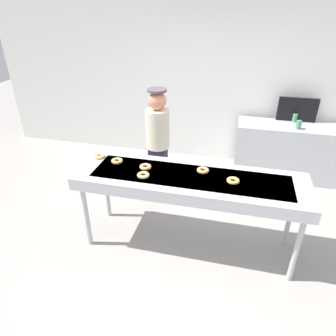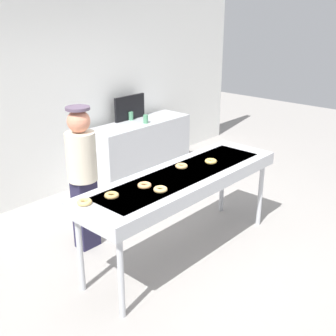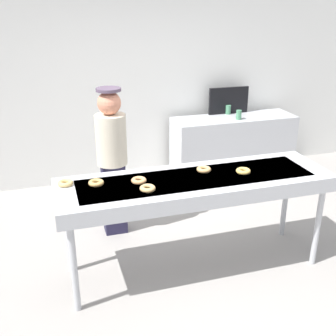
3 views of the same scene
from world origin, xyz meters
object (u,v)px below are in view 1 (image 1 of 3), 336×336
(prep_counter, at_px, (291,152))
(menu_display, at_px, (297,110))
(glazed_donut_4, at_px, (145,167))
(glazed_donut_2, at_px, (203,170))
(paper_cup_0, at_px, (299,125))
(glazed_donut_1, at_px, (233,181))
(fryer_conveyor, at_px, (190,182))
(paper_cup_1, at_px, (295,118))
(worker_baker, at_px, (158,140))
(glazed_donut_3, at_px, (117,161))
(glazed_donut_5, at_px, (99,156))
(glazed_donut_0, at_px, (143,175))

(prep_counter, distance_m, menu_display, 0.67)
(glazed_donut_4, bearing_deg, glazed_donut_2, 6.63)
(paper_cup_0, bearing_deg, glazed_donut_1, -114.81)
(fryer_conveyor, distance_m, glazed_donut_4, 0.52)
(paper_cup_1, relative_size, menu_display, 0.22)
(worker_baker, bearing_deg, glazed_donut_1, 145.21)
(glazed_donut_2, relative_size, glazed_donut_3, 1.00)
(glazed_donut_5, relative_size, paper_cup_1, 1.03)
(menu_display, bearing_deg, paper_cup_0, -89.68)
(worker_baker, distance_m, paper_cup_1, 2.29)
(glazed_donut_3, bearing_deg, glazed_donut_2, 0.88)
(glazed_donut_0, height_order, menu_display, menu_display)
(fryer_conveyor, distance_m, glazed_donut_3, 0.88)
(glazed_donut_3, bearing_deg, glazed_donut_0, -31.05)
(glazed_donut_1, height_order, worker_baker, worker_baker)
(glazed_donut_2, relative_size, glazed_donut_4, 1.00)
(glazed_donut_5, bearing_deg, glazed_donut_2, -2.53)
(glazed_donut_4, distance_m, prep_counter, 2.71)
(glazed_donut_1, distance_m, paper_cup_1, 2.35)
(worker_baker, bearing_deg, paper_cup_0, -147.10)
(glazed_donut_1, bearing_deg, worker_baker, 138.96)
(glazed_donut_0, height_order, glazed_donut_1, same)
(glazed_donut_1, relative_size, glazed_donut_4, 1.00)
(paper_cup_1, bearing_deg, prep_counter, -85.17)
(glazed_donut_5, height_order, menu_display, menu_display)
(glazed_donut_1, distance_m, prep_counter, 2.24)
(paper_cup_1, bearing_deg, glazed_donut_3, -136.50)
(worker_baker, bearing_deg, fryer_conveyor, 130.32)
(prep_counter, bearing_deg, fryer_conveyor, -123.63)
(worker_baker, xyz_separation_m, prep_counter, (1.92, 1.08, -0.47))
(glazed_donut_1, bearing_deg, glazed_donut_3, 174.52)
(glazed_donut_1, height_order, menu_display, menu_display)
(glazed_donut_4, xyz_separation_m, paper_cup_0, (1.83, 1.81, -0.01))
(glazed_donut_4, height_order, prep_counter, glazed_donut_4)
(glazed_donut_0, bearing_deg, glazed_donut_5, 154.53)
(menu_display, bearing_deg, glazed_donut_0, -127.56)
(prep_counter, bearing_deg, glazed_donut_2, -122.79)
(glazed_donut_1, xyz_separation_m, glazed_donut_2, (-0.33, 0.14, 0.00))
(glazed_donut_3, relative_size, menu_display, 0.22)
(fryer_conveyor, relative_size, paper_cup_1, 19.20)
(glazed_donut_5, height_order, paper_cup_0, paper_cup_0)
(paper_cup_0, bearing_deg, worker_baker, -153.35)
(glazed_donut_2, distance_m, glazed_donut_3, 0.99)
(glazed_donut_2, distance_m, paper_cup_0, 2.11)
(worker_baker, bearing_deg, paper_cup_1, -140.00)
(prep_counter, xyz_separation_m, paper_cup_0, (0.00, -0.12, 0.51))
(glazed_donut_4, xyz_separation_m, paper_cup_1, (1.81, 2.12, -0.01))
(paper_cup_0, bearing_deg, prep_counter, 90.92)
(fryer_conveyor, xyz_separation_m, glazed_donut_0, (-0.48, -0.13, 0.10))
(glazed_donut_3, relative_size, worker_baker, 0.08)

